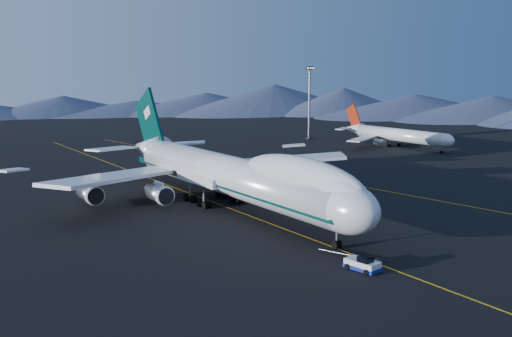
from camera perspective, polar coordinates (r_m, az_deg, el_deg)
ground at (r=95.27m, az=-2.64°, el=-4.00°), size 500.00×500.00×0.00m
taxiway_line_main at (r=95.27m, az=-2.64°, el=-4.00°), size 0.25×220.00×0.01m
taxiway_line_side at (r=120.57m, az=7.13°, el=-1.18°), size 28.08×198.09×0.01m
boeing_747 at (r=94.11m, az=-2.68°, el=-0.55°), size 59.62×72.43×19.37m
pushback_tug at (r=67.23m, az=10.59°, el=-9.49°), size 2.85×4.37×1.79m
second_jet at (r=178.74m, az=13.78°, el=3.30°), size 38.10×43.05×12.25m
service_van at (r=119.49m, az=7.54°, el=-0.94°), size 4.80×5.76×1.46m
floodlight_mast at (r=195.02m, az=5.34°, el=6.59°), size 3.02×2.26×24.43m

